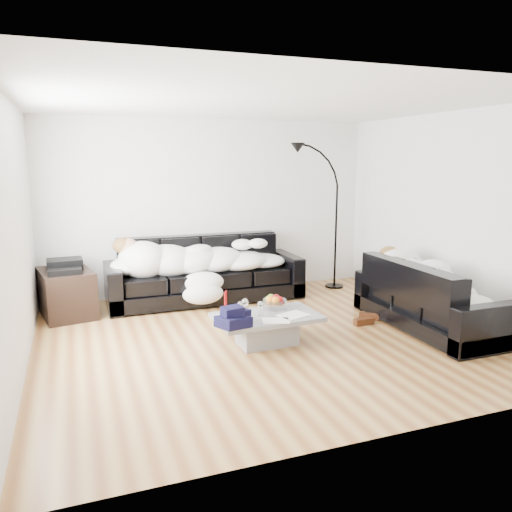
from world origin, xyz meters
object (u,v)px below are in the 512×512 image
object	(u,v)px
wine_glass_c	(260,309)
candle_right	(226,302)
candle_left	(225,303)
floor_lamp	(336,225)
coffee_table	(267,329)
sofa_back	(205,269)
av_cabinet	(67,293)
fruit_bowl	(274,301)
sleeper_back	(206,256)
wine_glass_a	(245,307)
wine_glass_b	(240,309)
shoes	(366,319)
stereo	(65,265)
sofa_right	(429,295)
sleeper_right	(431,277)

from	to	relation	value
wine_glass_c	candle_right	distance (m)	0.39
candle_left	floor_lamp	distance (m)	3.00
coffee_table	sofa_back	bearing A→B (deg)	95.60
floor_lamp	av_cabinet	bearing A→B (deg)	-165.65
fruit_bowl	av_cabinet	size ratio (longest dim) A/B	0.31
sleeper_back	wine_glass_a	size ratio (longest dim) A/B	12.70
wine_glass_a	sleeper_back	bearing A→B (deg)	89.02
candle_left	floor_lamp	xyz separation A→B (m)	(2.36, 1.78, 0.54)
wine_glass_b	floor_lamp	distance (m)	3.00
wine_glass_b	floor_lamp	size ratio (longest dim) A/B	0.08
wine_glass_b	shoes	distance (m)	1.78
fruit_bowl	candle_left	bearing A→B (deg)	-178.69
wine_glass_b	av_cabinet	xyz separation A→B (m)	(-1.78, 1.82, -0.11)
coffee_table	shoes	bearing A→B (deg)	10.28
shoes	stereo	xyz separation A→B (m)	(-3.51, 1.60, 0.62)
sleeper_back	stereo	world-z (taller)	sleeper_back
wine_glass_b	candle_right	xyz separation A→B (m)	(-0.10, 0.18, 0.04)
candle_right	floor_lamp	world-z (taller)	floor_lamp
coffee_table	av_cabinet	size ratio (longest dim) A/B	1.30
candle_right	floor_lamp	size ratio (longest dim) A/B	0.13
candle_left	stereo	bearing A→B (deg)	134.61
floor_lamp	shoes	bearing A→B (deg)	-93.50
shoes	candle_right	bearing A→B (deg)	-169.34
fruit_bowl	wine_glass_c	world-z (taller)	fruit_bowl
sofa_back	candle_right	world-z (taller)	sofa_back
fruit_bowl	stereo	world-z (taller)	stereo
sofa_right	av_cabinet	xyz separation A→B (m)	(-4.12, 2.01, -0.10)
sofa_back	shoes	world-z (taller)	sofa_back
sofa_back	wine_glass_c	xyz separation A→B (m)	(0.12, -1.96, -0.04)
coffee_table	shoes	size ratio (longest dim) A/B	2.83
wine_glass_a	wine_glass_b	distance (m)	0.08
candle_right	av_cabinet	size ratio (longest dim) A/B	0.29
wine_glass_a	stereo	distance (m)	2.57
candle_right	stereo	size ratio (longest dim) A/B	0.58
sofa_right	sleeper_back	bearing A→B (deg)	47.34
sleeper_back	sleeper_right	bearing A→B (deg)	-42.66
wine_glass_c	shoes	size ratio (longest dim) A/B	0.40
sofa_right	wine_glass_b	size ratio (longest dim) A/B	11.91
wine_glass_a	shoes	size ratio (longest dim) A/B	0.46
sofa_back	wine_glass_c	world-z (taller)	sofa_back
candle_left	stereo	world-z (taller)	stereo
sleeper_back	av_cabinet	distance (m)	1.91
candle_right	stereo	bearing A→B (deg)	135.72
sofa_back	sofa_right	bearing A→B (deg)	-43.35
sleeper_back	fruit_bowl	world-z (taller)	sleeper_back
wine_glass_c	stereo	size ratio (longest dim) A/B	0.36
wine_glass_a	candle_right	xyz separation A→B (m)	(-0.17, 0.14, 0.04)
wine_glass_b	candle_right	size ratio (longest dim) A/B	0.66
wine_glass_a	av_cabinet	bearing A→B (deg)	136.18
fruit_bowl	sleeper_right	bearing A→B (deg)	-10.73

